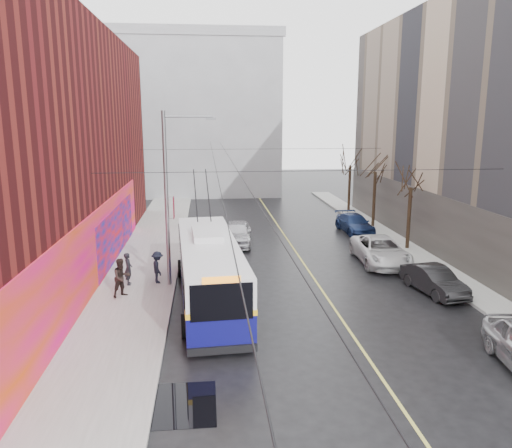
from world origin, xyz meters
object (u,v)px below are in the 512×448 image
Objects in this scene: trolleybus at (209,269)px; tree_mid at (376,162)px; parked_car_d at (355,224)px; tree_near at (412,176)px; tree_far at (351,157)px; parked_car_c at (380,251)px; pedestrian_c at (158,267)px; following_car at (237,233)px; pedestrian_a at (128,269)px; parked_car_b at (434,280)px; streetlight_pole at (170,195)px; pedestrian_b at (122,278)px.

tree_mid is at bearing 45.17° from trolleybus.
trolleybus is at bearing -132.93° from parked_car_d.
tree_far reaches higher than tree_near.
pedestrian_c reaches higher than parked_car_c.
trolleybus is at bearing -120.68° from tree_far.
pedestrian_a is at bearing -121.16° from following_car.
parked_car_b is 0.73× the size of parked_car_c.
pedestrian_c is (-2.68, 2.59, -0.61)m from trolleybus.
pedestrian_a reaches higher than following_car.
following_car is 2.88× the size of pedestrian_c.
following_car reaches higher than parked_car_b.
pedestrian_a reaches higher than parked_car_c.
tree_near is at bearing -79.37° from pedestrian_a.
streetlight_pole is 17.90m from parked_car_d.
parked_car_c is at bearing -106.26° from tree_mid.
following_car reaches higher than parked_car_d.
tree_far is 28.09m from pedestrian_b.
streetlight_pole reaches higher than following_car.
parked_car_d is (0.88, 8.30, -0.10)m from parked_car_c.
tree_mid is 12.88m from following_car.
trolleybus is (-13.23, -22.31, -3.54)m from tree_far.
tree_mid is at bearing -90.00° from tree_far.
parked_car_b is at bearing -97.53° from tree_mid.
pedestrian_a is (-17.40, -19.85, -4.14)m from tree_far.
pedestrian_b is at bearing -159.30° from parked_car_c.
streetlight_pole is 4.69m from pedestrian_b.
streetlight_pole is 5.31× the size of pedestrian_a.
pedestrian_b is (-6.21, -10.14, 0.27)m from following_car.
pedestrian_b is at bearing -116.19° from following_car.
pedestrian_a is at bearing 176.11° from streetlight_pole.
streetlight_pole is 5.33× the size of pedestrian_c.
trolleybus is (-13.23, -15.31, -3.65)m from tree_mid.
pedestrian_c is at bearing 159.94° from streetlight_pole.
parked_car_c is at bearing 23.69° from trolleybus.
pedestrian_c reaches higher than following_car.
tree_mid reaches higher than tree_near.
streetlight_pole reaches higher than pedestrian_a.
tree_far reaches higher than pedestrian_b.
parked_car_c is (-2.88, -2.88, -4.18)m from tree_near.
pedestrian_c is at bearing -144.95° from parked_car_d.
following_car is at bearing -44.42° from pedestrian_a.
parked_car_b is at bearing -93.75° from parked_car_d.
parked_car_b is 2.46× the size of pedestrian_c.
streetlight_pole is at bearing 160.54° from parked_car_b.
tree_far is 16.64m from following_car.
tree_near reaches higher than parked_car_c.
tree_near is 0.52× the size of trolleybus.
tree_far is 1.58× the size of parked_car_b.
tree_far is at bearing 75.35° from parked_car_b.
streetlight_pole is 4.41m from trolleybus.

